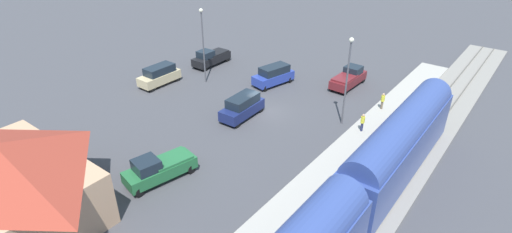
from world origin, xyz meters
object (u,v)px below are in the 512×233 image
light_pole_near_platform (348,72)px  pedestrian_on_platform (383,100)px  pickup_black (211,57)px  pickup_green (159,168)px  suv_tan (159,75)px  pickup_maroon (349,78)px  light_pole_lot_center (203,38)px  suv_blue (274,75)px  passenger_train (350,202)px  pedestrian_waiting_far (363,121)px  station_building (6,182)px  suv_navy (242,106)px

light_pole_near_platform → pedestrian_on_platform: bearing=-113.5°
pickup_black → pickup_green: bearing=123.9°
suv_tan → pickup_maroon: bearing=-143.9°
pickup_black → light_pole_lot_center: (-3.23, 4.38, 4.28)m
pickup_green → suv_blue: suv_blue is taller
passenger_train → pickup_maroon: size_ratio=6.15×
light_pole_near_platform → pickup_maroon: bearing=-67.8°
pedestrian_on_platform → pickup_maroon: bearing=-33.9°
pickup_green → light_pole_lot_center: bearing=-56.8°
pedestrian_waiting_far → pickup_green: pickup_green is taller
pickup_maroon → pickup_green: bearing=81.5°
station_building → pickup_maroon: (-7.83, -32.96, -2.03)m
suv_tan → light_pole_lot_center: 6.65m
passenger_train → light_pole_near_platform: bearing=-62.6°
station_building → suv_tan: 22.50m
pickup_black → light_pole_lot_center: size_ratio=0.63×
pickup_maroon → passenger_train: bearing=115.5°
pickup_green → suv_blue: (3.43, -19.73, 0.12)m
suv_blue → suv_navy: bearing=104.5°
pickup_black → light_pole_lot_center: light_pole_lot_center is taller
pickup_maroon → light_pole_near_platform: 9.86m
suv_navy → light_pole_near_platform: light_pole_near_platform is taller
pedestrian_waiting_far → light_pole_near_platform: bearing=-15.9°
suv_blue → light_pole_lot_center: bearing=32.7°
pedestrian_waiting_far → pickup_black: size_ratio=0.32×
passenger_train → suv_blue: 24.00m
pickup_green → station_building: bearing=63.8°
suv_blue → suv_navy: size_ratio=1.05×
suv_tan → suv_blue: (-10.35, -7.95, 0.00)m
pickup_black → light_pole_near_platform: (-20.35, 3.60, 4.21)m
suv_tan → light_pole_lot_center: light_pole_lot_center is taller
pedestrian_on_platform → light_pole_lot_center: light_pole_lot_center is taller
station_building → pedestrian_waiting_far: size_ratio=7.04×
suv_tan → suv_navy: same height
suv_blue → light_pole_near_platform: size_ratio=0.62×
pedestrian_waiting_far → suv_blue: 13.36m
light_pole_near_platform → pickup_black: bearing=-10.0°
station_building → pickup_black: bearing=-72.1°
passenger_train → light_pole_near_platform: light_pole_near_platform is taller
pedestrian_waiting_far → pickup_maroon: (5.63, -8.89, -0.25)m
pickup_maroon → pickup_green: 24.75m
pickup_black → pedestrian_waiting_far: bearing=169.4°
passenger_train → pickup_green: (13.82, 3.13, -1.83)m
pickup_green → suv_blue: 20.03m
station_building → pedestrian_on_platform: bearing=-114.2°
pickup_maroon → suv_tan: (17.42, 12.70, 0.12)m
passenger_train → suv_blue: size_ratio=6.44×
suv_navy → pickup_black: bearing=-34.7°
pickup_maroon → light_pole_lot_center: 16.99m
pedestrian_on_platform → light_pole_near_platform: bearing=66.5°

